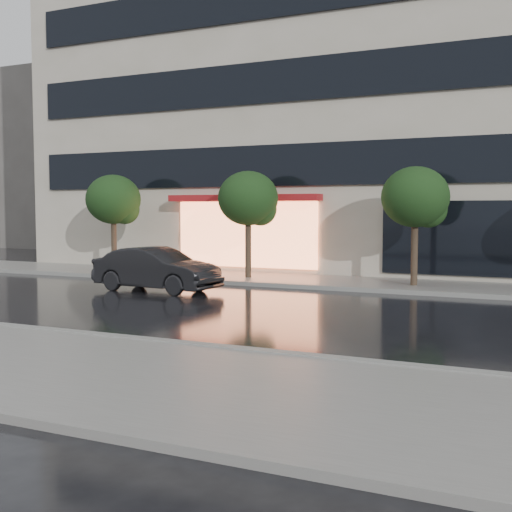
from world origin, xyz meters
The scene contains 11 objects.
ground centered at (0.00, 0.00, 0.00)m, with size 120.00×120.00×0.00m, color black.
sidewalk_near centered at (0.00, -3.25, 0.06)m, with size 60.00×4.50×0.12m, color slate.
sidewalk_far centered at (0.00, 10.25, 0.06)m, with size 60.00×3.50×0.12m, color slate.
curb_near centered at (0.00, -1.00, 0.07)m, with size 60.00×0.25×0.14m, color gray.
curb_far centered at (0.00, 8.50, 0.07)m, with size 60.00×0.25×0.14m, color gray.
office_building centered at (0.00, 17.97, 9.00)m, with size 30.00×12.76×18.00m.
bg_building_left centered at (-28.00, 26.00, 6.00)m, with size 14.00×10.00×12.00m, color #59544F.
tree_far_west centered at (-8.94, 10.03, 2.92)m, with size 2.20×2.20×3.99m.
tree_mid_west centered at (-2.94, 10.03, 2.92)m, with size 2.20×2.20×3.99m.
tree_mid_east centered at (3.06, 10.03, 2.92)m, with size 2.20×2.20×3.99m.
parked_car centered at (-4.34, 6.00, 0.70)m, with size 1.47×4.22×1.39m, color black.
Camera 1 is at (6.97, -11.12, 2.58)m, focal length 45.00 mm.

